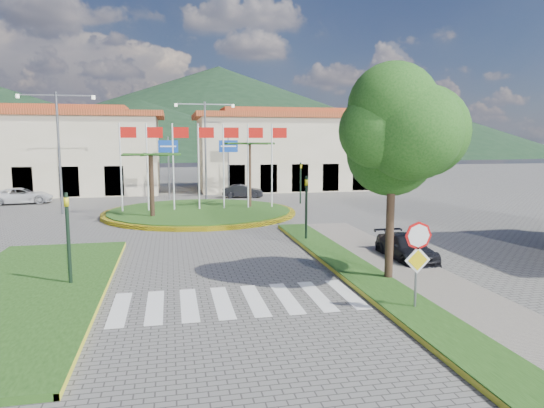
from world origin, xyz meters
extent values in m
plane|color=#63605E|center=(0.00, 0.00, 0.00)|extent=(160.00, 160.00, 0.00)
cube|color=gray|center=(6.00, 2.00, 0.07)|extent=(4.00, 28.00, 0.15)
cube|color=#1C4112|center=(4.80, 2.00, 0.09)|extent=(1.60, 28.00, 0.18)
cube|color=#1C4112|center=(-6.50, 6.00, 0.09)|extent=(5.00, 14.00, 0.18)
cube|color=silver|center=(0.00, 4.00, 0.01)|extent=(8.00, 3.00, 0.01)
cylinder|color=yellow|center=(0.00, 22.00, 0.12)|extent=(12.70, 12.70, 0.24)
cylinder|color=#1C4112|center=(0.00, 22.00, 0.15)|extent=(12.00, 12.00, 0.30)
cylinder|color=black|center=(-3.00, 20.00, 2.02)|extent=(0.28, 0.28, 4.05)
cylinder|color=black|center=(3.50, 23.00, 2.34)|extent=(0.28, 0.28, 4.68)
cylinder|color=silver|center=(-5.00, 22.50, 3.00)|extent=(0.10, 0.10, 6.00)
cube|color=red|center=(-4.45, 22.50, 5.40)|extent=(1.00, 0.03, 0.70)
cylinder|color=silver|center=(-3.33, 22.50, 3.00)|extent=(0.10, 0.10, 6.00)
cube|color=red|center=(-2.78, 22.50, 5.40)|extent=(1.00, 0.03, 0.70)
cylinder|color=silver|center=(-1.67, 22.50, 3.00)|extent=(0.10, 0.10, 6.00)
cube|color=red|center=(-1.12, 22.50, 5.40)|extent=(1.00, 0.03, 0.70)
cylinder|color=silver|center=(0.00, 22.50, 3.00)|extent=(0.10, 0.10, 6.00)
cube|color=red|center=(0.55, 22.50, 5.40)|extent=(1.00, 0.03, 0.70)
cylinder|color=silver|center=(1.67, 22.50, 3.00)|extent=(0.10, 0.10, 6.00)
cube|color=red|center=(2.22, 22.50, 5.40)|extent=(1.00, 0.03, 0.70)
cylinder|color=silver|center=(3.33, 22.50, 3.00)|extent=(0.10, 0.10, 6.00)
cube|color=red|center=(3.88, 22.50, 5.40)|extent=(1.00, 0.03, 0.70)
cylinder|color=silver|center=(5.00, 22.50, 3.00)|extent=(0.10, 0.10, 6.00)
cube|color=red|center=(5.55, 22.50, 5.40)|extent=(1.00, 0.03, 0.70)
cylinder|color=slate|center=(4.90, 2.00, 1.25)|extent=(0.07, 0.07, 2.50)
cylinder|color=red|center=(4.90, 1.95, 2.25)|extent=(0.80, 0.03, 0.80)
cube|color=yellow|center=(4.90, 1.94, 1.55)|extent=(0.78, 0.03, 0.78)
cylinder|color=black|center=(5.50, 5.00, 2.20)|extent=(0.28, 0.28, 4.40)
ellipsoid|color=#174913|center=(5.50, 5.00, 5.20)|extent=(3.60, 3.60, 3.20)
cylinder|color=black|center=(-5.20, 6.50, 1.60)|extent=(0.12, 0.12, 3.20)
imported|color=yellow|center=(-5.20, 6.50, 2.60)|extent=(0.15, 0.18, 0.90)
cylinder|color=black|center=(4.50, 12.00, 1.60)|extent=(0.12, 0.12, 3.20)
imported|color=yellow|center=(4.50, 12.00, 2.60)|extent=(0.15, 0.18, 0.90)
cylinder|color=black|center=(8.00, 26.00, 1.60)|extent=(0.12, 0.12, 3.20)
imported|color=yellow|center=(8.00, 26.00, 2.60)|extent=(0.18, 0.15, 0.90)
cylinder|color=slate|center=(-2.00, 31.00, 2.60)|extent=(0.12, 0.12, 5.20)
cube|color=#0F3DA8|center=(-2.00, 30.94, 4.40)|extent=(1.60, 0.05, 1.00)
cylinder|color=slate|center=(3.00, 31.00, 2.60)|extent=(0.12, 0.12, 5.20)
cube|color=#0F3DA8|center=(3.00, 30.94, 4.40)|extent=(1.60, 0.05, 1.00)
cylinder|color=slate|center=(1.00, 30.00, 4.00)|extent=(0.16, 0.16, 8.00)
cube|color=slate|center=(-0.20, 30.00, 7.80)|extent=(2.40, 0.08, 0.08)
cube|color=slate|center=(2.20, 30.00, 7.80)|extent=(2.40, 0.08, 0.08)
cylinder|color=slate|center=(-9.00, 24.00, 4.00)|extent=(0.16, 0.16, 8.00)
cube|color=slate|center=(-10.20, 24.00, 7.80)|extent=(2.40, 0.08, 0.08)
cube|color=slate|center=(-7.80, 24.00, 7.80)|extent=(2.40, 0.08, 0.08)
cube|color=beige|center=(-14.00, 38.00, 3.50)|extent=(22.00, 9.00, 7.00)
cube|color=brown|center=(-14.00, 38.00, 7.25)|extent=(23.32, 9.54, 0.50)
cube|color=brown|center=(-14.00, 38.00, 7.75)|extent=(16.50, 4.95, 0.60)
cube|color=beige|center=(10.00, 38.00, 3.50)|extent=(18.00, 9.00, 7.00)
cube|color=brown|center=(10.00, 38.00, 7.25)|extent=(19.08, 9.54, 0.50)
cube|color=brown|center=(10.00, 38.00, 7.75)|extent=(13.50, 4.95, 0.60)
cone|color=black|center=(15.00, 160.00, 15.00)|extent=(180.00, 180.00, 30.00)
cone|color=black|center=(70.00, 135.00, 9.00)|extent=(120.00, 120.00, 18.00)
cone|color=black|center=(-10.00, 130.00, 8.00)|extent=(110.00, 110.00, 16.00)
imported|color=silver|center=(-13.21, 30.24, 0.62)|extent=(4.78, 2.82, 1.25)
imported|color=black|center=(-6.07, 35.84, 0.64)|extent=(4.03, 2.47, 1.28)
imported|color=black|center=(4.18, 30.81, 0.57)|extent=(3.60, 1.76, 1.14)
imported|color=black|center=(7.50, 7.61, 0.53)|extent=(1.50, 3.67, 1.06)
camera|label=1|loc=(-1.83, -10.22, 4.89)|focal=32.00mm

